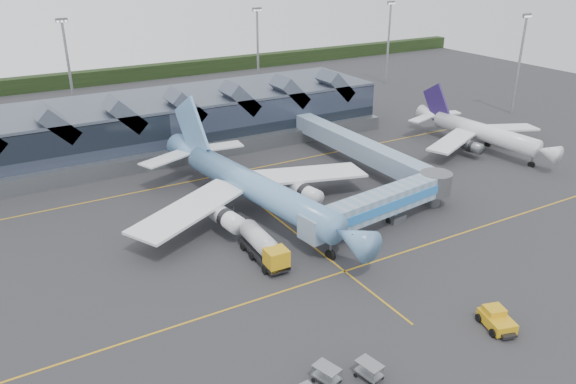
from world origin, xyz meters
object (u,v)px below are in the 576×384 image
regional_jet (480,131)px  jet_bridge (390,201)px  main_airliner (252,186)px  pushback_tug (497,320)px  fuel_truck (262,244)px

regional_jet → jet_bridge: regional_jet is taller
jet_bridge → main_airliner: bearing=132.1°
main_airliner → pushback_tug: 37.81m
main_airliner → pushback_tug: (9.24, -36.50, -3.43)m
main_airliner → jet_bridge: 19.56m
jet_bridge → pushback_tug: (-5.69, -23.88, -2.62)m
main_airliner → regional_jet: main_airliner is taller
fuel_truck → jet_bridge: bearing=1.3°
main_airliner → jet_bridge: main_airliner is taller
fuel_truck → pushback_tug: 28.07m
regional_jet → pushback_tug: size_ratio=6.69×
main_airliner → regional_jet: 50.70m
jet_bridge → pushback_tug: size_ratio=5.74×
main_airliner → pushback_tug: bearing=-84.2°
regional_jet → fuel_truck: regional_jet is taller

